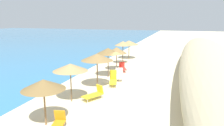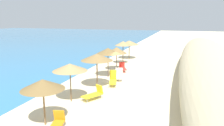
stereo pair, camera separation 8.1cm
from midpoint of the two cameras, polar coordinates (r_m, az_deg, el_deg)
ground_plane at (r=20.27m, az=3.96°, el=-4.35°), size 160.00×160.00×0.00m
dune_ridge at (r=21.94m, az=24.23°, el=-0.13°), size 43.37×5.67×2.97m
beach_umbrella_0 at (r=11.85m, az=-17.43°, el=-5.36°), size 2.28×2.28×2.52m
beach_umbrella_1 at (r=14.75m, az=-10.76°, el=-1.09°), size 2.33×2.33×2.64m
beach_umbrella_2 at (r=17.45m, az=-3.84°, el=1.55°), size 2.57×2.57×2.82m
beach_umbrella_3 at (r=20.50m, az=-0.93°, el=3.15°), size 2.27×2.27×2.84m
beach_umbrella_4 at (r=23.27m, az=1.32°, el=3.35°), size 2.18×2.18×2.54m
beach_umbrella_5 at (r=26.39m, az=2.99°, el=5.11°), size 1.98×1.98×2.83m
beach_umbrella_6 at (r=29.97m, az=4.60°, el=5.31°), size 2.59×2.59×2.55m
lounge_chair_0 at (r=15.45m, az=-4.57°, el=-7.98°), size 1.63×1.30×0.95m
lounge_chair_1 at (r=18.51m, az=0.38°, el=-4.27°), size 1.59×0.98×1.23m
lounge_chair_2 at (r=23.29m, az=2.88°, el=-1.19°), size 1.57×1.15×0.93m
lounge_chair_3 at (r=11.58m, az=-14.11°, el=-15.25°), size 1.69×0.97×0.96m
lounge_chair_4 at (r=20.19m, az=1.95°, el=-3.20°), size 1.66×1.05×1.01m
cooler_box at (r=19.52m, az=7.99°, el=-4.46°), size 0.56×0.54×0.40m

